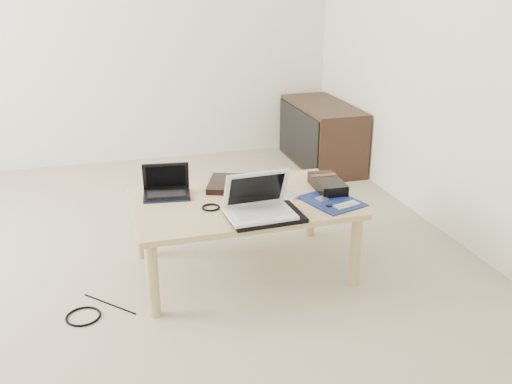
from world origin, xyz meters
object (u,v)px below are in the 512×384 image
object	(u,v)px
coffee_table	(242,209)
media_cabinet	(321,135)
white_laptop	(259,205)
netbook	(166,189)
gpu_box	(327,184)

from	to	relation	value
coffee_table	media_cabinet	distance (m)	1.86
media_cabinet	white_laptop	size ratio (longest dim) A/B	2.85
white_laptop	media_cabinet	bearing A→B (deg)	59.25
white_laptop	coffee_table	bearing A→B (deg)	94.51
media_cabinet	netbook	xyz separation A→B (m)	(-1.42, -1.35, 0.19)
netbook	gpu_box	world-z (taller)	netbook
netbook	white_laptop	bearing A→B (deg)	-47.34
media_cabinet	coffee_table	bearing A→B (deg)	-124.92
coffee_table	netbook	bearing A→B (deg)	154.07
coffee_table	netbook	xyz separation A→B (m)	(-0.36, 0.17, 0.08)
media_cabinet	netbook	world-z (taller)	netbook
white_laptop	gpu_box	world-z (taller)	white_laptop
white_laptop	gpu_box	distance (m)	0.52
netbook	gpu_box	distance (m)	0.84
netbook	white_laptop	size ratio (longest dim) A/B	0.82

